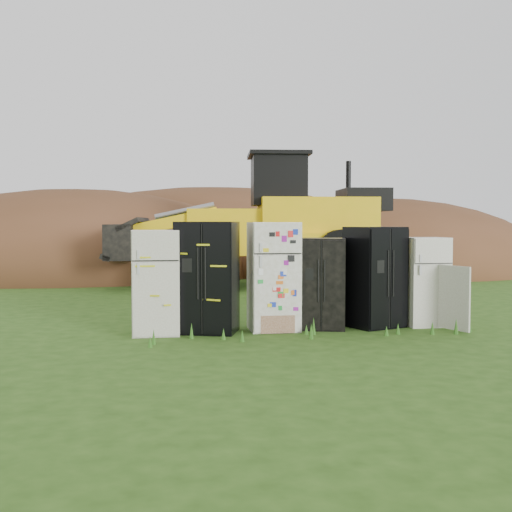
{
  "coord_description": "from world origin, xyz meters",
  "views": [
    {
      "loc": [
        -2.83,
        -10.97,
        1.9
      ],
      "look_at": [
        -0.4,
        2.0,
        1.21
      ],
      "focal_mm": 45.0,
      "sensor_mm": 36.0,
      "label": 1
    }
  ],
  "objects_px": {
    "fridge_leftmost": "(156,282)",
    "fridge_dark_mid": "(321,283)",
    "wheel_loader": "(245,220)",
    "fridge_open_door": "(425,282)",
    "fridge_black_side": "(207,277)",
    "fridge_black_right": "(375,277)",
    "fridge_sticker": "(274,276)"
  },
  "relations": [
    {
      "from": "fridge_sticker",
      "to": "wheel_loader",
      "type": "xyz_separation_m",
      "value": [
        0.77,
        7.6,
        1.01
      ]
    },
    {
      "from": "fridge_black_side",
      "to": "fridge_sticker",
      "type": "relative_size",
      "value": 1.0
    },
    {
      "from": "fridge_leftmost",
      "to": "fridge_black_right",
      "type": "bearing_deg",
      "value": 2.62
    },
    {
      "from": "wheel_loader",
      "to": "fridge_leftmost",
      "type": "bearing_deg",
      "value": -103.09
    },
    {
      "from": "fridge_sticker",
      "to": "wheel_loader",
      "type": "height_order",
      "value": "wheel_loader"
    },
    {
      "from": "fridge_black_right",
      "to": "fridge_sticker",
      "type": "bearing_deg",
      "value": 159.79
    },
    {
      "from": "fridge_black_side",
      "to": "wheel_loader",
      "type": "distance_m",
      "value": 7.93
    },
    {
      "from": "fridge_black_right",
      "to": "fridge_open_door",
      "type": "xyz_separation_m",
      "value": [
        0.96,
        -0.03,
        -0.1
      ]
    },
    {
      "from": "fridge_black_right",
      "to": "wheel_loader",
      "type": "relative_size",
      "value": 0.22
    },
    {
      "from": "fridge_sticker",
      "to": "wheel_loader",
      "type": "relative_size",
      "value": 0.23
    },
    {
      "from": "fridge_dark_mid",
      "to": "wheel_loader",
      "type": "bearing_deg",
      "value": 106.71
    },
    {
      "from": "fridge_black_side",
      "to": "wheel_loader",
      "type": "height_order",
      "value": "wheel_loader"
    },
    {
      "from": "fridge_dark_mid",
      "to": "fridge_open_door",
      "type": "relative_size",
      "value": 1.0
    },
    {
      "from": "fridge_black_side",
      "to": "fridge_black_right",
      "type": "xyz_separation_m",
      "value": [
        3.06,
        0.01,
        -0.05
      ]
    },
    {
      "from": "fridge_open_door",
      "to": "fridge_black_side",
      "type": "bearing_deg",
      "value": -179.65
    },
    {
      "from": "fridge_leftmost",
      "to": "wheel_loader",
      "type": "height_order",
      "value": "wheel_loader"
    },
    {
      "from": "fridge_black_side",
      "to": "fridge_open_door",
      "type": "height_order",
      "value": "fridge_black_side"
    },
    {
      "from": "fridge_sticker",
      "to": "fridge_dark_mid",
      "type": "height_order",
      "value": "fridge_sticker"
    },
    {
      "from": "fridge_dark_mid",
      "to": "wheel_loader",
      "type": "distance_m",
      "value": 7.7
    },
    {
      "from": "fridge_open_door",
      "to": "fridge_black_right",
      "type": "bearing_deg",
      "value": 178.81
    },
    {
      "from": "fridge_leftmost",
      "to": "wheel_loader",
      "type": "bearing_deg",
      "value": 71.68
    },
    {
      "from": "fridge_leftmost",
      "to": "fridge_dark_mid",
      "type": "relative_size",
      "value": 1.09
    },
    {
      "from": "fridge_black_side",
      "to": "fridge_open_door",
      "type": "distance_m",
      "value": 4.02
    },
    {
      "from": "fridge_leftmost",
      "to": "fridge_open_door",
      "type": "height_order",
      "value": "fridge_leftmost"
    },
    {
      "from": "fridge_leftmost",
      "to": "fridge_black_right",
      "type": "relative_size",
      "value": 0.97
    },
    {
      "from": "fridge_dark_mid",
      "to": "fridge_open_door",
      "type": "height_order",
      "value": "fridge_open_door"
    },
    {
      "from": "fridge_leftmost",
      "to": "fridge_black_right",
      "type": "height_order",
      "value": "fridge_black_right"
    },
    {
      "from": "fridge_black_side",
      "to": "wheel_loader",
      "type": "relative_size",
      "value": 0.24
    },
    {
      "from": "fridge_sticker",
      "to": "fridge_leftmost",
      "type": "bearing_deg",
      "value": -176.72
    },
    {
      "from": "fridge_open_door",
      "to": "wheel_loader",
      "type": "bearing_deg",
      "value": 105.77
    },
    {
      "from": "fridge_leftmost",
      "to": "fridge_dark_mid",
      "type": "height_order",
      "value": "fridge_leftmost"
    },
    {
      "from": "fridge_dark_mid",
      "to": "wheel_loader",
      "type": "height_order",
      "value": "wheel_loader"
    }
  ]
}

